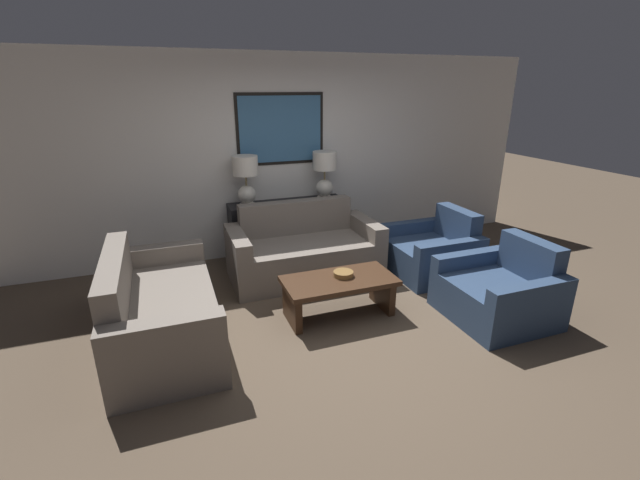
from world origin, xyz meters
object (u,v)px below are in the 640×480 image
Objects in this scene: table_lamp_right at (325,171)px; couch_by_side at (160,312)px; console_table at (288,229)px; coffee_table at (339,288)px; armchair_near_back_wall at (432,252)px; decorative_bowl at (343,274)px; table_lamp_left at (246,176)px; couch_by_back_wall at (304,252)px; armchair_near_camera at (499,292)px.

table_lamp_right reaches higher than couch_by_side.
coffee_table is at bearing -89.33° from console_table.
console_table is 1.94m from armchair_near_back_wall.
table_lamp_right is 3.14× the size of decorative_bowl.
console_table is 7.67× the size of decorative_bowl.
decorative_bowl is (0.06, 0.04, 0.14)m from coffee_table.
console_table is 2.45× the size of table_lamp_left.
table_lamp_left reaches higher than coffee_table.
coffee_table is (0.02, -1.08, -0.00)m from couch_by_back_wall.
armchair_near_camera is at bearing -56.87° from console_table.
coffee_table is (0.02, -1.77, -0.09)m from console_table.
armchair_near_camera is (2.07, -2.36, -0.89)m from table_lamp_left.
armchair_near_back_wall is (3.24, 0.47, -0.03)m from couch_by_side.
armchair_near_back_wall is at bearing -29.63° from table_lamp_left.
table_lamp_right is 0.35× the size of couch_by_side.
armchair_near_camera reaches higher than coffee_table.
couch_by_side reaches higher than armchair_near_back_wall.
table_lamp_right is 0.65× the size of armchair_near_camera.
couch_by_side is (-1.70, -1.65, -0.08)m from console_table.
couch_by_back_wall is (0.00, -0.69, -0.08)m from console_table.
decorative_bowl reaches higher than coffee_table.
armchair_near_back_wall reaches higher than coffee_table.
armchair_near_back_wall is (1.46, 0.55, -0.17)m from decorative_bowl.
table_lamp_left is 1.00× the size of table_lamp_right.
armchair_near_camera reaches higher than decorative_bowl.
decorative_bowl is at bearing -85.50° from couch_by_back_wall.
coffee_table is at bearing -148.43° from decorative_bowl.
decorative_bowl is at bearing -159.29° from armchair_near_back_wall.
table_lamp_left is 0.35× the size of couch_by_back_wall.
table_lamp_right reaches higher than console_table.
couch_by_back_wall is at bearing 91.10° from coffee_table.
table_lamp_right reaches higher than coffee_table.
armchair_near_back_wall is (1.54, -0.49, -0.03)m from couch_by_back_wall.
console_table is 2.82m from armchair_near_camera.
couch_by_back_wall is 8.87× the size of decorative_bowl.
console_table is 1.38× the size of coffee_table.
console_table is 0.94m from table_lamp_right.
table_lamp_right is 0.65× the size of armchair_near_back_wall.
console_table is at bearing 123.13° from armchair_near_camera.
table_lamp_left is 1.07m from table_lamp_right.
table_lamp_left is (-0.54, 0.00, 0.77)m from console_table.
table_lamp_right is at bearing 0.00° from table_lamp_left.
armchair_near_back_wall is 1.18m from armchair_near_camera.
couch_by_back_wall reaches higher than armchair_near_back_wall.
armchair_near_back_wall is at bearing -37.49° from console_table.
table_lamp_left reaches higher than armchair_near_camera.
armchair_near_camera is at bearing -12.37° from couch_by_side.
console_table reaches higher than decorative_bowl.
couch_by_back_wall is 1.95m from couch_by_side.
table_lamp_right is 0.35× the size of couch_by_back_wall.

